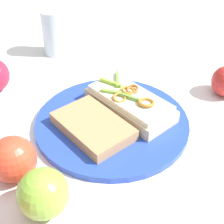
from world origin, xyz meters
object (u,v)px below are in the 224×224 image
at_px(apple_4, 13,159).
at_px(sandwich, 130,103).
at_px(bread_slice_side, 93,126).
at_px(apple_1, 43,193).
at_px(plate, 112,122).
at_px(drinking_glass, 54,32).

bearing_deg(apple_4, sandwich, 74.87).
bearing_deg(apple_4, bread_slice_side, 73.57).
bearing_deg(apple_1, plate, 98.37).
relative_size(sandwich, drinking_glass, 1.70).
distance_m(plate, sandwich, 0.06).
height_order(apple_1, drinking_glass, drinking_glass).
height_order(plate, apple_1, apple_1).
relative_size(apple_1, apple_4, 1.00).
relative_size(plate, drinking_glass, 2.56).
bearing_deg(apple_4, drinking_glass, 123.85).
bearing_deg(drinking_glass, sandwich, -20.82).
distance_m(sandwich, bread_slice_side, 0.10).
distance_m(plate, apple_1, 0.23).
distance_m(apple_1, apple_4, 0.09).
relative_size(plate, apple_1, 3.92).
distance_m(plate, bread_slice_side, 0.05).
relative_size(plate, bread_slice_side, 2.03).
bearing_deg(bread_slice_side, plate, 91.81).
bearing_deg(sandwich, bread_slice_side, -89.84).
bearing_deg(plate, apple_1, -81.63).
relative_size(bread_slice_side, apple_4, 1.94).
bearing_deg(drinking_glass, apple_4, -56.15).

